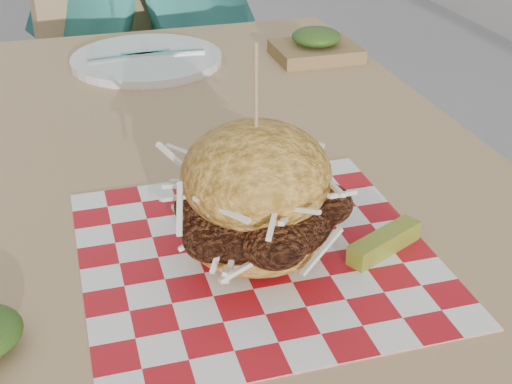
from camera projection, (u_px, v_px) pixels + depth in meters
patio_table at (194, 208)px, 0.99m from camera, size 0.80×1.20×0.75m
patio_chair at (103, 55)px, 1.94m from camera, size 0.54×0.54×0.95m
paper_liner at (256, 253)px, 0.75m from camera, size 0.36×0.36×0.00m
sandwich at (256, 201)px, 0.72m from camera, size 0.20×0.20×0.23m
pickle_spear at (384, 243)px, 0.74m from camera, size 0.10×0.06×0.02m
place_setting at (147, 59)px, 1.28m from camera, size 0.27×0.27×0.02m
kraft_tray at (316, 46)px, 1.30m from camera, size 0.15×0.12×0.06m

